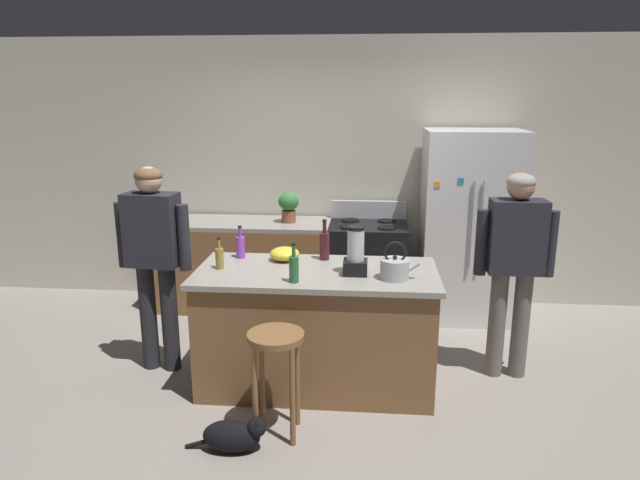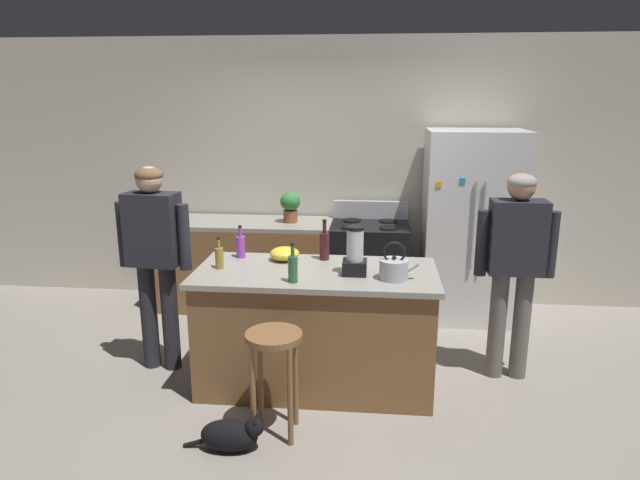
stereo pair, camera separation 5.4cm
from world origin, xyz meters
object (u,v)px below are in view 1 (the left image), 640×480
(person_by_sink_right, at_px, (515,257))
(tea_kettle, at_px, (395,268))
(bottle_wine, at_px, (324,245))
(stove_range, at_px, (367,267))
(cat, at_px, (234,435))
(mixing_bowl, at_px, (285,254))
(bottle_vinegar, at_px, (220,257))
(potted_plant, at_px, (289,205))
(bar_stool, at_px, (276,357))
(blender_appliance, at_px, (356,254))
(bottle_olive_oil, at_px, (294,268))
(refrigerator, at_px, (469,226))
(kitchen_island, at_px, (317,328))
(person_by_island_left, at_px, (154,250))
(bottle_soda, at_px, (240,246))

(person_by_sink_right, distance_m, tea_kettle, 1.00)
(bottle_wine, bearing_deg, tea_kettle, -39.38)
(tea_kettle, bearing_deg, stove_range, 96.49)
(cat, height_order, mixing_bowl, mixing_bowl)
(bottle_vinegar, xyz_separation_m, mixing_bowl, (0.44, 0.26, -0.03))
(potted_plant, bearing_deg, bar_stool, -84.16)
(blender_appliance, xyz_separation_m, bottle_olive_oil, (-0.41, -0.22, -0.05))
(refrigerator, distance_m, tea_kettle, 1.82)
(bottle_olive_oil, distance_m, tea_kettle, 0.70)
(person_by_sink_right, distance_m, blender_appliance, 1.23)
(stove_range, bearing_deg, refrigerator, -1.47)
(refrigerator, height_order, bottle_olive_oil, refrigerator)
(bar_stool, height_order, tea_kettle, tea_kettle)
(bar_stool, distance_m, potted_plant, 2.31)
(potted_plant, distance_m, bottle_olive_oil, 1.85)
(kitchen_island, xyz_separation_m, stove_range, (0.37, 1.52, 0.01))
(bar_stool, bearing_deg, potted_plant, 95.84)
(mixing_bowl, bearing_deg, blender_appliance, -27.99)
(person_by_island_left, height_order, bar_stool, person_by_island_left)
(bottle_soda, distance_m, bottle_wine, 0.66)
(stove_range, height_order, tea_kettle, tea_kettle)
(cat, xyz_separation_m, bottle_olive_oil, (0.30, 0.61, 0.90))
(blender_appliance, distance_m, mixing_bowl, 0.63)
(refrigerator, xyz_separation_m, bottle_soda, (-1.95, -1.22, 0.09))
(bottle_vinegar, bearing_deg, bar_stool, -51.99)
(kitchen_island, xyz_separation_m, bar_stool, (-0.19, -0.68, 0.09))
(refrigerator, distance_m, stove_range, 1.07)
(tea_kettle, bearing_deg, person_by_sink_right, 24.68)
(bar_stool, distance_m, bottle_olive_oil, 0.62)
(person_by_island_left, bearing_deg, mixing_bowl, 4.91)
(bottle_soda, bearing_deg, bottle_olive_oil, -48.35)
(stove_range, bearing_deg, mixing_bowl, -116.20)
(bottle_wine, bearing_deg, stove_range, 75.07)
(refrigerator, xyz_separation_m, cat, (-1.76, -2.39, -0.80))
(bar_stool, distance_m, tea_kettle, 1.02)
(stove_range, bearing_deg, bottle_wine, -104.93)
(person_by_island_left, height_order, bottle_soda, person_by_island_left)
(bottle_wine, height_order, mixing_bowl, bottle_wine)
(person_by_island_left, xyz_separation_m, bar_stool, (1.07, -0.83, -0.44))
(bottle_wine, distance_m, tea_kettle, 0.68)
(potted_plant, distance_m, bottle_soda, 1.29)
(kitchen_island, bearing_deg, cat, -115.69)
(stove_range, relative_size, blender_appliance, 3.11)
(person_by_island_left, xyz_separation_m, bottle_olive_oil, (1.14, -0.43, 0.02))
(kitchen_island, xyz_separation_m, person_by_sink_right, (1.46, 0.27, 0.51))
(refrigerator, distance_m, bottle_vinegar, 2.55)
(bottle_wine, bearing_deg, cat, -111.60)
(person_by_sink_right, xyz_separation_m, tea_kettle, (-0.91, -0.42, 0.02))
(bottle_wine, bearing_deg, person_by_island_left, -174.16)
(person_by_sink_right, bearing_deg, bottle_soda, 179.91)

